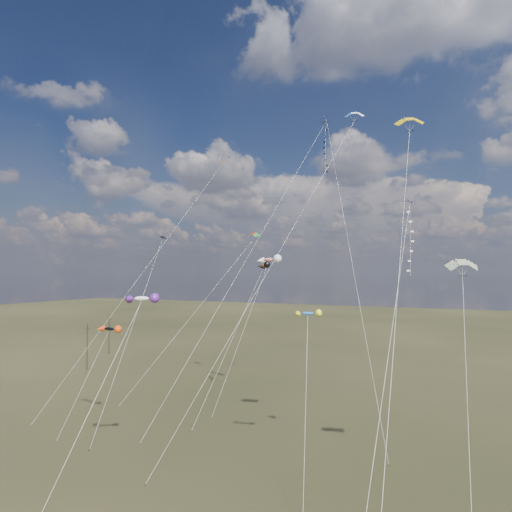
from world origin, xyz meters
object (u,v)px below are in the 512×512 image
at_px(parafoil_yellow, 409,121).
at_px(utility_pole_near, 87,347).
at_px(novelty_black_orange, 109,329).
at_px(utility_pole_far, 109,334).
at_px(diamond_black_high, 316,161).

bearing_deg(parafoil_yellow, utility_pole_near, 160.16).
bearing_deg(novelty_black_orange, utility_pole_near, 139.50).
xyz_separation_m(utility_pole_near, novelty_black_orange, (22.88, -19.54, 6.50)).
xyz_separation_m(utility_pole_far, novelty_black_orange, (30.88, -33.54, 6.50)).
bearing_deg(parafoil_yellow, diamond_black_high, 132.71).
relative_size(utility_pole_near, novelty_black_orange, 0.72).
bearing_deg(utility_pole_near, parafoil_yellow, -19.84).
distance_m(utility_pole_near, utility_pole_far, 16.12).
xyz_separation_m(utility_pole_near, utility_pole_far, (-8.00, 14.00, 0.00)).
relative_size(utility_pole_far, novelty_black_orange, 0.72).
bearing_deg(novelty_black_orange, utility_pole_far, 132.63).
bearing_deg(parafoil_yellow, utility_pole_far, 151.89).
distance_m(utility_pole_near, diamond_black_high, 51.70).
relative_size(diamond_black_high, parafoil_yellow, 1.17).
relative_size(parafoil_yellow, novelty_black_orange, 2.77).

